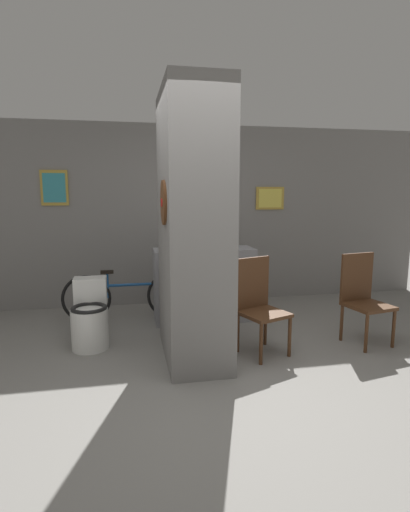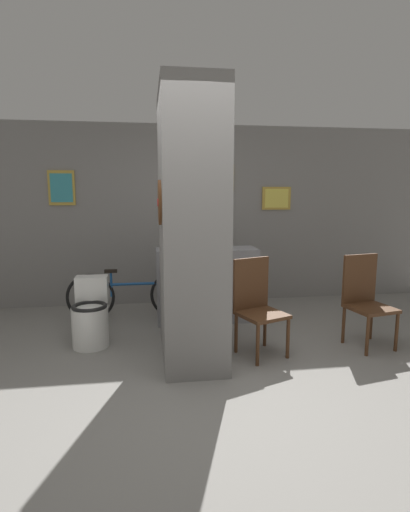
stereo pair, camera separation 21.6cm
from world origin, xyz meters
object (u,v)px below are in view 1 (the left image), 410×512
at_px(toilet, 90,319).
at_px(bottle_tall, 200,239).
at_px(chair_by_doorway, 363,296).
at_px(chair_near_pillar, 258,303).
at_px(bicycle, 130,296).

distance_m(toilet, bottle_tall, 1.63).
bearing_deg(chair_by_doorway, chair_near_pillar, 171.58).
xyz_separation_m(toilet, chair_near_pillar, (1.72, -0.47, 0.21)).
relative_size(toilet, bicycle, 0.43).
relative_size(toilet, chair_near_pillar, 0.73).
bearing_deg(bicycle, toilet, -116.68).
bearing_deg(chair_by_doorway, bottle_tall, 137.00).
distance_m(toilet, chair_near_pillar, 1.79).
height_order(toilet, chair_by_doorway, chair_by_doorway).
relative_size(toilet, chair_by_doorway, 0.73).
xyz_separation_m(chair_by_doorway, bicycle, (-2.51, 1.25, -0.20)).
distance_m(chair_near_pillar, bottle_tall, 1.27).
xyz_separation_m(chair_near_pillar, bottle_tall, (-0.41, 1.08, 0.54)).
distance_m(chair_near_pillar, bicycle, 1.85).
relative_size(toilet, bottle_tall, 2.06).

